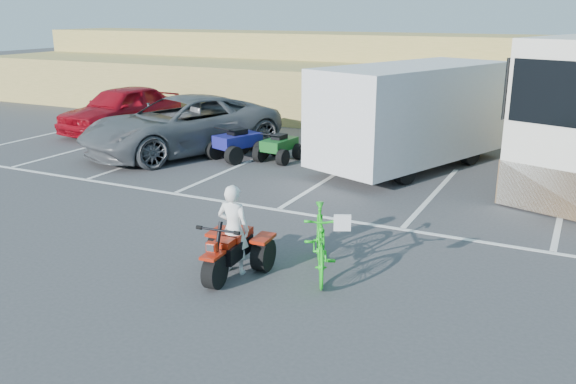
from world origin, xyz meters
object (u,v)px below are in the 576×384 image
at_px(rider, 233,229).
at_px(green_dirt_bike, 320,241).
at_px(red_car, 122,109).
at_px(quad_atv_blue, 238,159).
at_px(grey_pickup, 181,125).
at_px(red_trike_atv, 230,275).
at_px(quad_atv_green, 279,161).
at_px(cargo_trailer, 411,113).

bearing_deg(rider, green_dirt_bike, -160.91).
relative_size(red_car, quad_atv_blue, 3.14).
bearing_deg(rider, quad_atv_blue, -63.58).
bearing_deg(quad_atv_blue, green_dirt_bike, -29.41).
distance_m(rider, grey_pickup, 8.93).
distance_m(red_trike_atv, quad_atv_green, 7.79).
height_order(rider, red_car, red_car).
height_order(rider, cargo_trailer, cargo_trailer).
height_order(red_trike_atv, red_car, red_car).
bearing_deg(red_car, quad_atv_green, -6.13).
distance_m(red_trike_atv, grey_pickup, 9.08).
bearing_deg(green_dirt_bike, grey_pickup, 113.66).
bearing_deg(quad_atv_blue, grey_pickup, -159.21).
bearing_deg(cargo_trailer, grey_pickup, -147.57).
relative_size(red_trike_atv, red_car, 0.30).
relative_size(cargo_trailer, quad_atv_green, 4.87).
bearing_deg(red_trike_atv, cargo_trailer, 81.66).
height_order(quad_atv_blue, quad_atv_green, quad_atv_blue).
bearing_deg(red_trike_atv, quad_atv_green, 107.35).
bearing_deg(red_trike_atv, red_car, 134.19).
bearing_deg(grey_pickup, red_car, 177.48).
xyz_separation_m(rider, quad_atv_green, (-2.83, 7.11, -0.73)).
xyz_separation_m(red_trike_atv, cargo_trailer, (0.62, 8.17, 1.47)).
height_order(grey_pickup, quad_atv_blue, grey_pickup).
distance_m(grey_pickup, quad_atv_green, 3.18).
bearing_deg(rider, red_trike_atv, 90.00).
xyz_separation_m(grey_pickup, cargo_trailer, (6.50, 1.29, 0.64)).
xyz_separation_m(green_dirt_bike, red_car, (-10.96, 7.99, 0.24)).
xyz_separation_m(green_dirt_bike, cargo_trailer, (-0.64, 7.48, 0.91)).
bearing_deg(green_dirt_bike, rider, 177.69).
bearing_deg(cargo_trailer, quad_atv_green, -144.04).
distance_m(cargo_trailer, quad_atv_green, 3.86).
relative_size(red_trike_atv, rider, 0.97).
relative_size(grey_pickup, quad_atv_blue, 4.01).
bearing_deg(green_dirt_bike, red_car, 118.50).
bearing_deg(quad_atv_green, green_dirt_bike, -52.44).
height_order(red_car, quad_atv_green, red_car).
xyz_separation_m(grey_pickup, quad_atv_green, (3.04, 0.38, -0.83)).
xyz_separation_m(cargo_trailer, quad_atv_green, (-3.46, -0.91, -1.47)).
distance_m(grey_pickup, cargo_trailer, 6.66).
height_order(red_trike_atv, rider, rider).
bearing_deg(red_trike_atv, grey_pickup, 126.52).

